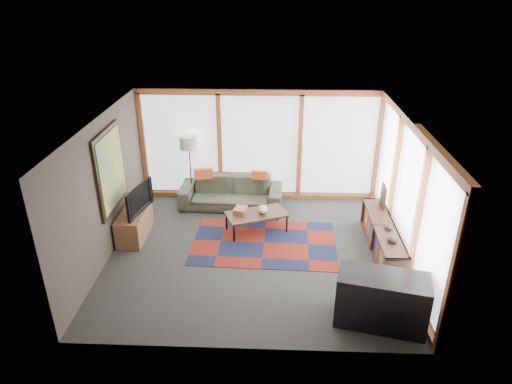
{
  "coord_description": "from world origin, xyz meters",
  "views": [
    {
      "loc": [
        0.32,
        -7.41,
        4.83
      ],
      "look_at": [
        0.0,
        0.4,
        1.1
      ],
      "focal_mm": 32.0,
      "sensor_mm": 36.0,
      "label": 1
    }
  ],
  "objects_px": {
    "television": "(135,199)",
    "floor_lamp": "(190,170)",
    "bookshelf": "(382,238)",
    "tv_console": "(135,224)",
    "coffee_table": "(256,222)",
    "bar_counter": "(382,300)",
    "sofa": "(231,192)"
  },
  "relations": [
    {
      "from": "tv_console",
      "to": "bookshelf",
      "type": "bearing_deg",
      "value": -4.19
    },
    {
      "from": "sofa",
      "to": "bookshelf",
      "type": "distance_m",
      "value": 3.55
    },
    {
      "from": "tv_console",
      "to": "bar_counter",
      "type": "relative_size",
      "value": 0.85
    },
    {
      "from": "floor_lamp",
      "to": "bar_counter",
      "type": "bearing_deg",
      "value": -48.18
    },
    {
      "from": "floor_lamp",
      "to": "bookshelf",
      "type": "xyz_separation_m",
      "value": [
        3.99,
        -1.95,
        -0.52
      ]
    },
    {
      "from": "tv_console",
      "to": "television",
      "type": "distance_m",
      "value": 0.57
    },
    {
      "from": "sofa",
      "to": "floor_lamp",
      "type": "bearing_deg",
      "value": 173.14
    },
    {
      "from": "bar_counter",
      "to": "tv_console",
      "type": "bearing_deg",
      "value": 164.93
    },
    {
      "from": "television",
      "to": "floor_lamp",
      "type": "bearing_deg",
      "value": -15.01
    },
    {
      "from": "coffee_table",
      "to": "bar_counter",
      "type": "height_order",
      "value": "bar_counter"
    },
    {
      "from": "bar_counter",
      "to": "television",
      "type": "bearing_deg",
      "value": 164.39
    },
    {
      "from": "floor_lamp",
      "to": "coffee_table",
      "type": "xyz_separation_m",
      "value": [
        1.56,
        -1.27,
        -0.61
      ]
    },
    {
      "from": "coffee_table",
      "to": "bookshelf",
      "type": "xyz_separation_m",
      "value": [
        2.44,
        -0.68,
        0.08
      ]
    },
    {
      "from": "coffee_table",
      "to": "bookshelf",
      "type": "bearing_deg",
      "value": -15.56
    },
    {
      "from": "coffee_table",
      "to": "television",
      "type": "distance_m",
      "value": 2.48
    },
    {
      "from": "tv_console",
      "to": "television",
      "type": "height_order",
      "value": "television"
    },
    {
      "from": "coffee_table",
      "to": "floor_lamp",
      "type": "bearing_deg",
      "value": 140.86
    },
    {
      "from": "television",
      "to": "bookshelf",
      "type": "bearing_deg",
      "value": -81.91
    },
    {
      "from": "coffee_table",
      "to": "television",
      "type": "height_order",
      "value": "television"
    },
    {
      "from": "floor_lamp",
      "to": "television",
      "type": "distance_m",
      "value": 1.78
    },
    {
      "from": "coffee_table",
      "to": "tv_console",
      "type": "relative_size",
      "value": 1.07
    },
    {
      "from": "television",
      "to": "bar_counter",
      "type": "height_order",
      "value": "television"
    },
    {
      "from": "tv_console",
      "to": "coffee_table",
      "type": "bearing_deg",
      "value": 7.44
    },
    {
      "from": "tv_console",
      "to": "floor_lamp",
      "type": "bearing_deg",
      "value": 60.47
    },
    {
      "from": "sofa",
      "to": "floor_lamp",
      "type": "distance_m",
      "value": 1.05
    },
    {
      "from": "sofa",
      "to": "television",
      "type": "relative_size",
      "value": 2.34
    },
    {
      "from": "bookshelf",
      "to": "coffee_table",
      "type": "bearing_deg",
      "value": 164.44
    },
    {
      "from": "coffee_table",
      "to": "television",
      "type": "bearing_deg",
      "value": -172.57
    },
    {
      "from": "bookshelf",
      "to": "tv_console",
      "type": "xyz_separation_m",
      "value": [
        -4.89,
        0.36,
        -0.0
      ]
    },
    {
      "from": "coffee_table",
      "to": "bar_counter",
      "type": "relative_size",
      "value": 0.91
    },
    {
      "from": "floor_lamp",
      "to": "tv_console",
      "type": "xyz_separation_m",
      "value": [
        -0.9,
        -1.59,
        -0.53
      ]
    },
    {
      "from": "sofa",
      "to": "bookshelf",
      "type": "height_order",
      "value": "sofa"
    }
  ]
}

